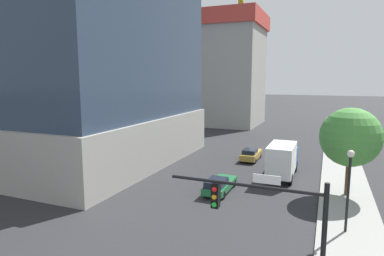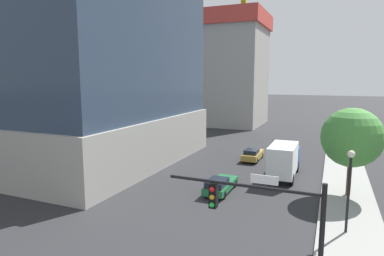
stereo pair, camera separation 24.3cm
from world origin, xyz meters
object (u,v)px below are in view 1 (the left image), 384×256
Objects in this scene: traffic_light_pole at (268,216)px; street_lamp at (349,178)px; street_tree at (350,137)px; car_gold at (251,154)px; box_truck at (283,159)px; car_green at (219,185)px; construction_building at (224,64)px.

traffic_light_pole reaches higher than street_lamp.
street_tree is 1.57× the size of car_gold.
box_truck is (-5.58, 3.18, -3.01)m from street_tree.
street_tree is 1.51× the size of car_green.
street_lamp is at bearing -63.66° from box_truck.
street_tree reaches higher than street_lamp.
traffic_light_pole reaches higher than car_gold.
traffic_light_pole is 0.93× the size of box_truck.
car_gold is 7.31m from box_truck.
traffic_light_pole is 19.35m from box_truck.
construction_building reaches higher than car_gold.
street_tree is at bearing 17.85° from car_green.
traffic_light_pole reaches higher than box_truck.
traffic_light_pole is 14.56m from car_green.
street_tree is at bearing 76.66° from traffic_light_pole.
traffic_light_pole is 1.37× the size of car_green.
traffic_light_pole reaches higher than car_green.
street_lamp is 7.48m from street_tree.
car_green is (-9.55, 4.17, -2.91)m from street_lamp.
street_lamp is 10.82m from car_green.
street_tree is at bearing -42.09° from car_gold.
car_gold reaches higher than car_green.
construction_building is 6.86× the size of car_green.
street_lamp is 11.88m from box_truck.
box_truck is (-1.79, 19.14, -2.16)m from traffic_light_pole.
car_gold is (-6.13, 24.91, -3.34)m from traffic_light_pole.
traffic_light_pole is 1.26× the size of street_lamp.
car_green is 0.67× the size of box_truck.
traffic_light_pole is at bearing -111.70° from street_lamp.
street_tree is 1.01× the size of box_truck.
construction_building is 45.26m from street_tree.
box_truck is at bearing -53.10° from car_gold.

